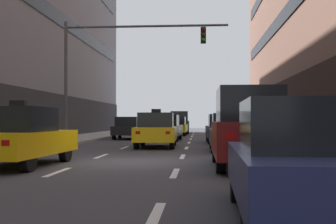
# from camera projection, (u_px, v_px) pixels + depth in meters

# --- Properties ---
(ground_plane) EXTENTS (120.00, 120.00, 0.00)m
(ground_plane) POSITION_uv_depth(u_px,v_px,m) (134.00, 162.00, 14.13)
(ground_plane) COLOR #38383D
(lane_stripe_l1_s3) EXTENTS (0.16, 2.00, 0.01)m
(lane_stripe_l1_s3) POSITION_uv_depth(u_px,v_px,m) (58.00, 172.00, 11.25)
(lane_stripe_l1_s3) COLOR silver
(lane_stripe_l1_s3) RESTS_ON ground
(lane_stripe_l1_s4) EXTENTS (0.16, 2.00, 0.01)m
(lane_stripe_l1_s4) POSITION_uv_depth(u_px,v_px,m) (101.00, 156.00, 16.24)
(lane_stripe_l1_s4) COLOR silver
(lane_stripe_l1_s4) RESTS_ON ground
(lane_stripe_l1_s5) EXTENTS (0.16, 2.00, 0.01)m
(lane_stripe_l1_s5) POSITION_uv_depth(u_px,v_px,m) (124.00, 148.00, 21.22)
(lane_stripe_l1_s5) COLOR silver
(lane_stripe_l1_s5) RESTS_ON ground
(lane_stripe_l1_s6) EXTENTS (0.16, 2.00, 0.01)m
(lane_stripe_l1_s6) POSITION_uv_depth(u_px,v_px,m) (139.00, 142.00, 26.21)
(lane_stripe_l1_s6) COLOR silver
(lane_stripe_l1_s6) RESTS_ON ground
(lane_stripe_l1_s7) EXTENTS (0.16, 2.00, 0.01)m
(lane_stripe_l1_s7) POSITION_uv_depth(u_px,v_px,m) (148.00, 139.00, 31.20)
(lane_stripe_l1_s7) COLOR silver
(lane_stripe_l1_s7) RESTS_ON ground
(lane_stripe_l1_s8) EXTENTS (0.16, 2.00, 0.01)m
(lane_stripe_l1_s8) POSITION_uv_depth(u_px,v_px,m) (155.00, 136.00, 36.18)
(lane_stripe_l1_s8) COLOR silver
(lane_stripe_l1_s8) RESTS_ON ground
(lane_stripe_l1_s9) EXTENTS (0.16, 2.00, 0.01)m
(lane_stripe_l1_s9) POSITION_uv_depth(u_px,v_px,m) (161.00, 134.00, 41.17)
(lane_stripe_l1_s9) COLOR silver
(lane_stripe_l1_s9) RESTS_ON ground
(lane_stripe_l1_s10) EXTENTS (0.16, 2.00, 0.01)m
(lane_stripe_l1_s10) POSITION_uv_depth(u_px,v_px,m) (165.00, 133.00, 46.15)
(lane_stripe_l1_s10) COLOR silver
(lane_stripe_l1_s10) RESTS_ON ground
(lane_stripe_l2_s2) EXTENTS (0.16, 2.00, 0.01)m
(lane_stripe_l2_s2) POSITION_uv_depth(u_px,v_px,m) (155.00, 217.00, 6.05)
(lane_stripe_l2_s2) COLOR silver
(lane_stripe_l2_s2) RESTS_ON ground
(lane_stripe_l2_s3) EXTENTS (0.16, 2.00, 0.01)m
(lane_stripe_l2_s3) POSITION_uv_depth(u_px,v_px,m) (175.00, 173.00, 11.03)
(lane_stripe_l2_s3) COLOR silver
(lane_stripe_l2_s3) RESTS_ON ground
(lane_stripe_l2_s4) EXTENTS (0.16, 2.00, 0.01)m
(lane_stripe_l2_s4) POSITION_uv_depth(u_px,v_px,m) (183.00, 157.00, 16.02)
(lane_stripe_l2_s4) COLOR silver
(lane_stripe_l2_s4) RESTS_ON ground
(lane_stripe_l2_s5) EXTENTS (0.16, 2.00, 0.01)m
(lane_stripe_l2_s5) POSITION_uv_depth(u_px,v_px,m) (187.00, 148.00, 21.00)
(lane_stripe_l2_s5) COLOR silver
(lane_stripe_l2_s5) RESTS_ON ground
(lane_stripe_l2_s6) EXTENTS (0.16, 2.00, 0.01)m
(lane_stripe_l2_s6) POSITION_uv_depth(u_px,v_px,m) (189.00, 143.00, 25.99)
(lane_stripe_l2_s6) COLOR silver
(lane_stripe_l2_s6) RESTS_ON ground
(lane_stripe_l2_s7) EXTENTS (0.16, 2.00, 0.01)m
(lane_stripe_l2_s7) POSITION_uv_depth(u_px,v_px,m) (191.00, 139.00, 30.98)
(lane_stripe_l2_s7) COLOR silver
(lane_stripe_l2_s7) RESTS_ON ground
(lane_stripe_l2_s8) EXTENTS (0.16, 2.00, 0.01)m
(lane_stripe_l2_s8) POSITION_uv_depth(u_px,v_px,m) (192.00, 136.00, 35.96)
(lane_stripe_l2_s8) COLOR silver
(lane_stripe_l2_s8) RESTS_ON ground
(lane_stripe_l2_s9) EXTENTS (0.16, 2.00, 0.01)m
(lane_stripe_l2_s9) POSITION_uv_depth(u_px,v_px,m) (193.00, 134.00, 40.95)
(lane_stripe_l2_s9) COLOR silver
(lane_stripe_l2_s9) RESTS_ON ground
(lane_stripe_l2_s10) EXTENTS (0.16, 2.00, 0.01)m
(lane_stripe_l2_s10) POSITION_uv_depth(u_px,v_px,m) (194.00, 133.00, 45.93)
(lane_stripe_l2_s10) COLOR silver
(lane_stripe_l2_s10) RESTS_ON ground
(taxi_driving_0) EXTENTS (2.10, 4.68, 1.92)m
(taxi_driving_0) POSITION_uv_depth(u_px,v_px,m) (20.00, 137.00, 12.69)
(taxi_driving_0) COLOR black
(taxi_driving_0) RESTS_ON ground
(car_driving_1) EXTENTS (1.88, 4.28, 1.59)m
(car_driving_1) POSITION_uv_depth(u_px,v_px,m) (128.00, 128.00, 31.10)
(car_driving_1) COLOR black
(car_driving_1) RESTS_ON ground
(taxi_driving_2) EXTENTS (2.03, 4.62, 1.90)m
(taxi_driving_2) POSITION_uv_depth(u_px,v_px,m) (156.00, 130.00, 21.53)
(taxi_driving_2) COLOR black
(taxi_driving_2) RESTS_ON ground
(taxi_driving_3) EXTENTS (1.96, 4.56, 1.89)m
(taxi_driving_3) POSITION_uv_depth(u_px,v_px,m) (148.00, 125.00, 43.59)
(taxi_driving_3) COLOR black
(taxi_driving_3) RESTS_ON ground
(car_driving_4) EXTENTS (2.06, 4.59, 1.70)m
(car_driving_4) POSITION_uv_depth(u_px,v_px,m) (166.00, 128.00, 28.64)
(car_driving_4) COLOR black
(car_driving_4) RESTS_ON ground
(taxi_driving_5) EXTENTS (1.93, 4.43, 1.83)m
(taxi_driving_5) POSITION_uv_depth(u_px,v_px,m) (176.00, 126.00, 37.83)
(taxi_driving_5) COLOR black
(taxi_driving_5) RESTS_ON ground
(car_driving_6) EXTENTS (2.05, 4.66, 2.23)m
(car_driving_6) POSITION_uv_depth(u_px,v_px,m) (179.00, 123.00, 43.77)
(car_driving_6) COLOR black
(car_driving_6) RESTS_ON ground
(car_parked_0) EXTENTS (1.91, 4.35, 1.61)m
(car_parked_0) POSITION_uv_depth(u_px,v_px,m) (303.00, 162.00, 5.75)
(car_parked_0) COLOR black
(car_parked_0) RESTS_ON ground
(car_parked_1) EXTENTS (1.96, 4.66, 2.25)m
(car_parked_1) POSITION_uv_depth(u_px,v_px,m) (248.00, 128.00, 12.34)
(car_parked_1) COLOR black
(car_parked_1) RESTS_ON ground
(car_parked_2) EXTENTS (1.85, 4.38, 1.64)m
(car_parked_2) POSITION_uv_depth(u_px,v_px,m) (231.00, 132.00, 19.00)
(car_parked_2) COLOR black
(car_parked_2) RESTS_ON ground
(car_parked_3) EXTENTS (1.98, 4.56, 1.69)m
(car_parked_3) POSITION_uv_depth(u_px,v_px,m) (223.00, 129.00, 25.54)
(car_parked_3) COLOR black
(car_parked_3) RESTS_ON ground
(traffic_signal_0) EXTENTS (8.71, 0.35, 6.49)m
(traffic_signal_0) POSITION_uv_depth(u_px,v_px,m) (114.00, 57.00, 22.99)
(traffic_signal_0) COLOR #4C4C51
(traffic_signal_0) RESTS_ON sidewalk_left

